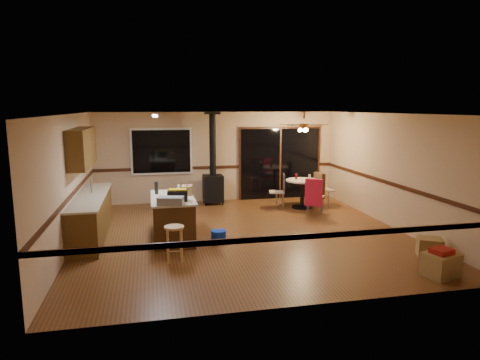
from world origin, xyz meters
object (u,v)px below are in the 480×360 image
object	(u,v)px
chair_near	(314,192)
box_corner_a	(441,265)
dining_table	(302,189)
box_corner_b	(430,247)
kitchen_island	(173,218)
chair_left	(281,187)
blue_bucket	(219,237)
box_under_window	(168,201)
toolbox_black	(178,196)
wood_stove	(213,179)
chair_right	(320,186)
toolbox_grey	(171,201)
bar_stool	(175,244)

from	to	relation	value
chair_near	box_corner_a	world-z (taller)	chair_near
dining_table	box_corner_b	bearing A→B (deg)	-76.82
kitchen_island	chair_left	bearing A→B (deg)	35.55
blue_bucket	kitchen_island	bearing A→B (deg)	151.54
box_under_window	toolbox_black	bearing A→B (deg)	-88.49
chair_near	wood_stove	bearing A→B (deg)	142.01
chair_right	box_under_window	world-z (taller)	chair_right
toolbox_grey	dining_table	bearing A→B (deg)	37.23
toolbox_black	box_corner_a	xyz separation A→B (m)	(4.08, -2.55, -0.81)
blue_bucket	chair_left	size ratio (longest dim) A/B	0.60
chair_near	box_corner_a	size ratio (longest dim) A/B	1.36
toolbox_grey	blue_bucket	size ratio (longest dim) A/B	1.56
wood_stove	box_under_window	distance (m)	1.44
chair_left	chair_near	distance (m)	1.10
toolbox_black	chair_right	size ratio (longest dim) A/B	0.56
toolbox_grey	chair_near	size ratio (longest dim) A/B	0.69
bar_stool	box_under_window	distance (m)	4.07
box_corner_b	dining_table	bearing A→B (deg)	103.18
dining_table	box_under_window	size ratio (longest dim) A/B	1.69
wood_stove	toolbox_black	distance (m)	3.69
chair_left	box_under_window	world-z (taller)	chair_left
chair_left	chair_near	bearing A→B (deg)	-57.31
chair_left	box_corner_a	xyz separation A→B (m)	(1.13, -5.14, -0.39)
dining_table	wood_stove	bearing A→B (deg)	157.52
blue_bucket	chair_right	xyz separation A→B (m)	(3.26, 2.59, 0.47)
bar_stool	chair_near	size ratio (longest dim) A/B	0.92
toolbox_black	box_under_window	xyz separation A→B (m)	(-0.08, 3.15, -0.79)
toolbox_grey	chair_right	xyz separation A→B (m)	(4.22, 2.83, -0.38)
bar_stool	dining_table	xyz separation A→B (m)	(3.68, 3.43, 0.21)
kitchen_island	chair_right	bearing A→B (deg)	26.94
chair_right	box_under_window	bearing A→B (deg)	171.50
wood_stove	chair_right	size ratio (longest dim) A/B	3.60
toolbox_grey	bar_stool	distance (m)	0.90
blue_bucket	box_under_window	size ratio (longest dim) A/B	0.58
toolbox_black	chair_near	world-z (taller)	toolbox_black
box_under_window	wood_stove	bearing A→B (deg)	13.99
chair_left	box_corner_b	size ratio (longest dim) A/B	1.20
kitchen_island	dining_table	size ratio (longest dim) A/B	1.85
wood_stove	box_under_window	xyz separation A→B (m)	(-1.30, -0.32, -0.51)
blue_bucket	dining_table	world-z (taller)	dining_table
chair_near	bar_stool	bearing A→B (deg)	-144.94
dining_table	box_corner_b	xyz separation A→B (m)	(0.98, -4.16, -0.36)
toolbox_black	chair_near	distance (m)	3.93
toolbox_black	box_corner_b	xyz separation A→B (m)	(4.52, -1.65, -0.83)
kitchen_island	box_corner_a	bearing A→B (deg)	-35.57
dining_table	chair_right	xyz separation A→B (m)	(0.52, 0.02, 0.07)
wood_stove	box_corner_a	bearing A→B (deg)	-64.62
wood_stove	chair_left	bearing A→B (deg)	-27.17
toolbox_black	chair_left	xyz separation A→B (m)	(2.95, 2.59, -0.42)
box_under_window	chair_near	bearing A→B (deg)	-22.34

